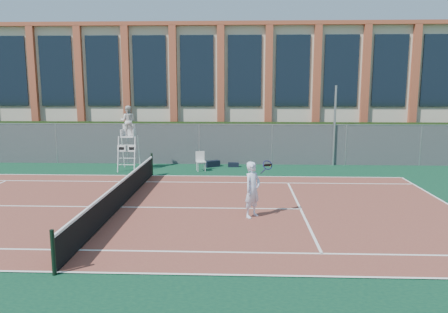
{
  "coord_description": "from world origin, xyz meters",
  "views": [
    {
      "loc": [
        4.28,
        -14.94,
        4.35
      ],
      "look_at": [
        3.59,
        3.0,
        1.39
      ],
      "focal_mm": 35.0,
      "sensor_mm": 36.0,
      "label": 1
    }
  ],
  "objects_px": {
    "steel_pole": "(335,126)",
    "plastic_chair": "(200,159)",
    "tennis_player": "(253,189)",
    "umpire_chair": "(128,123)"
  },
  "relations": [
    {
      "from": "umpire_chair",
      "to": "plastic_chair",
      "type": "distance_m",
      "value": 4.14
    },
    {
      "from": "plastic_chair",
      "to": "tennis_player",
      "type": "xyz_separation_m",
      "value": [
        2.44,
        -7.88,
        0.37
      ]
    },
    {
      "from": "plastic_chair",
      "to": "tennis_player",
      "type": "height_order",
      "value": "tennis_player"
    },
    {
      "from": "steel_pole",
      "to": "plastic_chair",
      "type": "height_order",
      "value": "steel_pole"
    },
    {
      "from": "steel_pole",
      "to": "tennis_player",
      "type": "distance_m",
      "value": 10.8
    },
    {
      "from": "steel_pole",
      "to": "plastic_chair",
      "type": "xyz_separation_m",
      "value": [
        -7.09,
        -1.79,
        -1.57
      ]
    },
    {
      "from": "umpire_chair",
      "to": "tennis_player",
      "type": "bearing_deg",
      "value": -52.52
    },
    {
      "from": "steel_pole",
      "to": "umpire_chair",
      "type": "relative_size",
      "value": 1.29
    },
    {
      "from": "umpire_chair",
      "to": "plastic_chair",
      "type": "relative_size",
      "value": 3.39
    },
    {
      "from": "steel_pole",
      "to": "plastic_chair",
      "type": "bearing_deg",
      "value": -165.82
    }
  ]
}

